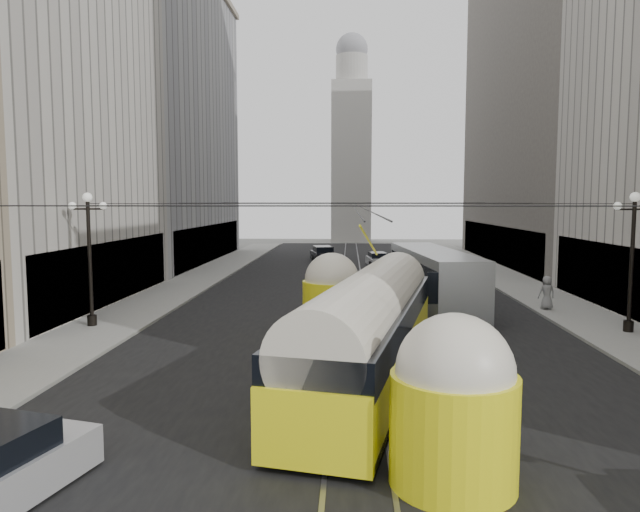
# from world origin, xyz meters

# --- Properties ---
(road) EXTENTS (20.00, 85.00, 0.02)m
(road) POSITION_xyz_m (0.00, 32.50, 0.00)
(road) COLOR black
(road) RESTS_ON ground
(sidewalk_left) EXTENTS (4.00, 72.00, 0.15)m
(sidewalk_left) POSITION_xyz_m (-12.00, 36.00, 0.07)
(sidewalk_left) COLOR gray
(sidewalk_left) RESTS_ON ground
(sidewalk_right) EXTENTS (4.00, 72.00, 0.15)m
(sidewalk_right) POSITION_xyz_m (12.00, 36.00, 0.07)
(sidewalk_right) COLOR gray
(sidewalk_right) RESTS_ON ground
(rail_left) EXTENTS (0.12, 85.00, 0.04)m
(rail_left) POSITION_xyz_m (-0.75, 32.50, 0.00)
(rail_left) COLOR gray
(rail_left) RESTS_ON ground
(rail_right) EXTENTS (0.12, 85.00, 0.04)m
(rail_right) POSITION_xyz_m (0.75, 32.50, 0.00)
(rail_right) COLOR gray
(rail_right) RESTS_ON ground
(building_left_mid) EXTENTS (12.60, 20.60, 34.60)m
(building_left_mid) POSITION_xyz_m (-20.00, 24.00, 17.31)
(building_left_mid) COLOR #B7B2A8
(building_left_mid) RESTS_ON ground
(building_left_far) EXTENTS (12.60, 28.60, 28.60)m
(building_left_far) POSITION_xyz_m (-19.99, 48.00, 14.31)
(building_left_far) COLOR #999999
(building_left_far) RESTS_ON ground
(building_right_far) EXTENTS (12.60, 32.60, 32.60)m
(building_right_far) POSITION_xyz_m (20.00, 48.00, 16.31)
(building_right_far) COLOR #514C47
(building_right_far) RESTS_ON ground
(distant_tower) EXTENTS (6.00, 6.00, 31.36)m
(distant_tower) POSITION_xyz_m (0.00, 80.00, 14.97)
(distant_tower) COLOR #B2AFA8
(distant_tower) RESTS_ON ground
(lamppost_left_mid) EXTENTS (1.86, 0.44, 6.37)m
(lamppost_left_mid) POSITION_xyz_m (-12.60, 18.00, 3.74)
(lamppost_left_mid) COLOR black
(lamppost_left_mid) RESTS_ON sidewalk_left
(lamppost_right_mid) EXTENTS (1.86, 0.44, 6.37)m
(lamppost_right_mid) POSITION_xyz_m (12.60, 18.00, 3.74)
(lamppost_right_mid) COLOR black
(lamppost_right_mid) RESTS_ON sidewalk_right
(catenary) EXTENTS (25.00, 72.00, 0.23)m
(catenary) POSITION_xyz_m (0.12, 31.49, 5.88)
(catenary) COLOR black
(catenary) RESTS_ON ground
(streetcar) EXTENTS (5.79, 16.98, 3.80)m
(streetcar) POSITION_xyz_m (0.50, 10.65, 1.85)
(streetcar) COLOR #FCF615
(streetcar) RESTS_ON ground
(city_bus) EXTENTS (3.96, 13.14, 3.28)m
(city_bus) POSITION_xyz_m (4.66, 24.80, 1.80)
(city_bus) COLOR #ACB1B2
(city_bus) RESTS_ON ground
(sedan_white_far) EXTENTS (2.18, 4.26, 1.29)m
(sedan_white_far) POSITION_xyz_m (2.46, 45.79, 0.58)
(sedan_white_far) COLOR silver
(sedan_white_far) RESTS_ON ground
(sedan_dark_far) EXTENTS (2.99, 5.16, 1.53)m
(sedan_dark_far) POSITION_xyz_m (-2.95, 50.03, 0.69)
(sedan_dark_far) COLOR black
(sedan_dark_far) RESTS_ON ground
(pedestrian_crossing_b) EXTENTS (0.84, 0.95, 1.65)m
(pedestrian_crossing_b) POSITION_xyz_m (2.22, 3.00, 0.82)
(pedestrian_crossing_b) COLOR silver
(pedestrian_crossing_b) RESTS_ON ground
(pedestrian_sidewalk_right) EXTENTS (0.98, 0.68, 1.86)m
(pedestrian_sidewalk_right) POSITION_xyz_m (10.72, 23.39, 1.08)
(pedestrian_sidewalk_right) COLOR gray
(pedestrian_sidewalk_right) RESTS_ON sidewalk_right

